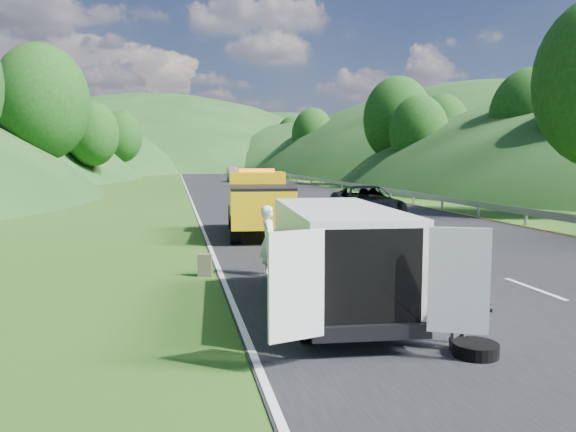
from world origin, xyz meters
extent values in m
plane|color=#38661E|center=(0.00, 0.00, 0.00)|extent=(320.00, 320.00, 0.00)
cube|color=black|center=(3.00, 40.00, 0.01)|extent=(14.00, 200.00, 0.02)
cube|color=gray|center=(10.30, 52.50, 0.00)|extent=(0.06, 140.00, 1.52)
cylinder|color=black|center=(-2.66, 10.13, 0.51)|extent=(0.43, 1.04, 1.01)
cylinder|color=black|center=(-0.74, 9.98, 0.51)|extent=(0.43, 1.04, 1.01)
cylinder|color=black|center=(-2.98, 6.10, 0.51)|extent=(0.43, 1.04, 1.01)
cylinder|color=black|center=(-1.07, 5.94, 0.51)|extent=(0.43, 1.04, 1.01)
cube|color=yellow|center=(-1.77, 9.20, 1.47)|extent=(2.30, 1.79, 1.92)
cube|color=yellow|center=(-1.95, 6.93, 1.21)|extent=(2.50, 3.61, 1.32)
cube|color=black|center=(-1.95, 6.93, 1.92)|extent=(2.50, 3.61, 0.10)
cube|color=black|center=(-1.67, 10.41, 0.91)|extent=(2.12, 1.37, 0.71)
cube|color=black|center=(-1.62, 11.01, 0.71)|extent=(2.13, 0.37, 0.51)
cube|color=yellow|center=(-1.64, 10.76, 1.57)|extent=(2.08, 0.96, 1.11)
cube|color=orange|center=(-1.77, 9.20, 2.48)|extent=(1.43, 0.37, 0.16)
cube|color=black|center=(-1.71, 9.90, 1.82)|extent=(1.92, 0.24, 0.91)
cylinder|color=black|center=(-2.71, -1.36, 0.37)|extent=(0.32, 0.75, 0.73)
cylinder|color=black|center=(-1.07, -1.48, 0.37)|extent=(0.32, 0.75, 0.73)
cylinder|color=black|center=(-2.93, -4.46, 0.37)|extent=(0.32, 0.75, 0.73)
cylinder|color=black|center=(-1.29, -4.58, 0.37)|extent=(0.32, 0.75, 0.73)
cube|color=white|center=(-2.00, -3.06, 1.24)|extent=(2.20, 4.88, 1.69)
cube|color=white|center=(-1.83, -0.55, 0.87)|extent=(1.88, 0.95, 0.92)
cube|color=black|center=(-1.84, -0.73, 1.60)|extent=(1.71, 0.43, 0.76)
cube|color=black|center=(-2.17, -5.39, 1.24)|extent=(1.56, 0.20, 1.46)
cube|color=white|center=(-3.38, -5.72, 1.24)|extent=(0.85, 0.29, 1.56)
cube|color=white|center=(-1.01, -5.88, 1.24)|extent=(0.82, 0.40, 1.56)
cube|color=black|center=(-2.17, -5.48, 0.41)|extent=(1.84, 0.26, 0.23)
imported|color=white|center=(-2.70, 0.69, 0.00)|extent=(0.60, 0.74, 1.78)
imported|color=#C9D06F|center=(-1.95, -1.45, 0.00)|extent=(0.60, 0.58, 0.98)
imported|color=black|center=(-0.70, -5.46, 0.00)|extent=(1.26, 0.90, 1.76)
cube|color=#50513D|center=(-4.31, 0.98, 0.28)|extent=(0.38, 0.25, 0.57)
cylinder|color=black|center=(-0.60, -5.71, 0.00)|extent=(0.69, 0.69, 0.20)
imported|color=black|center=(3.77, 11.75, 0.00)|extent=(3.45, 6.23, 1.65)
imported|color=#504F54|center=(2.23, 55.74, 0.00)|extent=(1.66, 4.12, 1.40)
imported|color=#805563|center=(4.49, 79.98, 0.00)|extent=(1.55, 4.44, 1.46)
imported|color=#8D4650|center=(4.30, 95.74, 0.00)|extent=(1.96, 4.81, 1.40)
camera|label=1|loc=(-5.02, -13.21, 3.02)|focal=35.00mm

